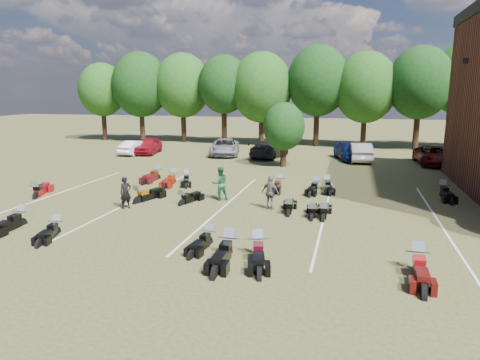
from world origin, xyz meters
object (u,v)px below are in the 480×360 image
(person_green, at_px, (220,183))
(motorcycle_3, at_px, (209,245))
(car_0, at_px, (148,145))
(car_4, at_px, (349,150))
(person_black, at_px, (126,193))
(motorcycle_14, at_px, (157,179))
(person_grey, at_px, (271,193))
(motorcycle_7, at_px, (36,198))

(person_green, distance_m, motorcycle_3, 6.94)
(car_0, relative_size, car_4, 0.95)
(person_black, bearing_deg, motorcycle_14, 53.51)
(car_0, xyz_separation_m, person_grey, (14.71, -16.33, 0.07))
(motorcycle_7, relative_size, motorcycle_14, 1.03)
(car_0, bearing_deg, person_grey, -58.27)
(person_black, distance_m, motorcycle_7, 5.92)
(car_0, relative_size, person_grey, 2.68)
(person_black, height_order, motorcycle_3, person_black)
(motorcycle_3, bearing_deg, person_grey, 82.14)
(car_4, height_order, person_black, car_4)
(motorcycle_7, bearing_deg, motorcycle_3, 139.07)
(person_grey, xyz_separation_m, motorcycle_14, (-8.64, 5.41, -0.84))
(car_0, xyz_separation_m, person_green, (11.76, -15.14, 0.14))
(motorcycle_3, bearing_deg, motorcycle_14, 129.62)
(person_grey, xyz_separation_m, motorcycle_3, (-1.33, -5.49, -0.84))
(car_4, xyz_separation_m, motorcycle_14, (-12.19, -11.79, -0.80))
(person_green, xyz_separation_m, person_grey, (2.96, -1.19, -0.07))
(car_4, bearing_deg, motorcycle_7, -148.13)
(person_green, relative_size, motorcycle_7, 0.73)
(person_grey, relative_size, motorcycle_7, 0.68)
(person_black, bearing_deg, person_green, -14.51)
(motorcycle_7, distance_m, motorcycle_14, 7.63)
(person_black, relative_size, motorcycle_7, 0.65)
(car_4, bearing_deg, person_green, -128.36)
(car_0, xyz_separation_m, car_4, (18.26, 0.86, 0.04))
(motorcycle_7, height_order, motorcycle_14, motorcycle_7)
(person_grey, distance_m, motorcycle_3, 5.71)
(person_green, height_order, motorcycle_7, person_green)
(car_4, distance_m, person_grey, 17.56)
(motorcycle_14, bearing_deg, motorcycle_3, -53.71)
(car_4, height_order, motorcycle_7, car_4)
(car_0, relative_size, person_green, 2.49)
(person_black, relative_size, motorcycle_14, 0.66)
(car_0, height_order, person_black, person_black)
(person_green, bearing_deg, motorcycle_14, -68.19)
(person_grey, height_order, motorcycle_7, person_grey)
(motorcycle_7, xyz_separation_m, motorcycle_14, (4.14, 6.41, 0.00))
(car_4, bearing_deg, car_0, 166.48)
(car_4, xyz_separation_m, person_grey, (-3.55, -17.20, 0.04))
(person_grey, distance_m, motorcycle_14, 10.23)
(person_green, relative_size, motorcycle_3, 0.90)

